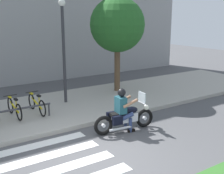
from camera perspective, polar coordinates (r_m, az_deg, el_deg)
ground_plane at (r=7.71m, az=-4.28°, el=-14.22°), size 48.00×48.00×0.00m
sidewalk at (r=11.27m, az=-14.92°, el=-4.92°), size 24.00×4.40×0.15m
crosswalk_stripe_2 at (r=7.41m, az=-9.74°, el=-15.62°), size 2.80×0.40×0.01m
crosswalk_stripe_3 at (r=8.07m, az=-12.12°, el=-13.13°), size 2.80×0.40×0.01m
crosswalk_stripe_4 at (r=8.75m, az=-14.10°, el=-11.01°), size 2.80×0.40×0.01m
motorcycle at (r=9.27m, az=2.61°, el=-6.08°), size 2.14×0.73×1.22m
rider at (r=9.12m, az=2.20°, el=-3.99°), size 0.67×0.59×1.44m
bicycle_3 at (r=10.68m, az=-18.85°, el=-3.94°), size 0.48×1.56×0.73m
bicycle_4 at (r=10.90m, az=-14.75°, el=-3.28°), size 0.48×1.64×0.73m
street_lamp at (r=11.62m, az=-9.63°, el=8.62°), size 0.28×0.28×4.26m
tree_near_rack at (r=13.34m, az=1.08°, el=12.21°), size 2.51×2.51×4.50m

